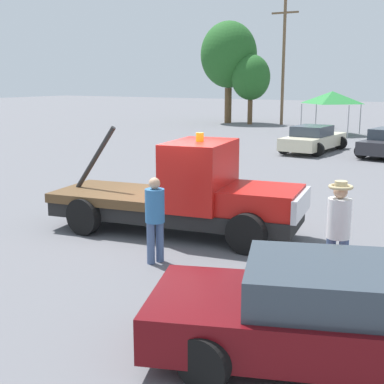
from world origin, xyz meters
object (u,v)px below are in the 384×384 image
tow_truck (189,195)px  traffic_cone (225,184)px  person_near_truck (339,225)px  utility_pole (284,59)px  canopy_tent_green (332,97)px  parked_car_cream (313,139)px  tree_center (229,55)px  tree_left (251,77)px  foreground_car (349,316)px  person_at_hood (155,214)px

tow_truck → traffic_cone: tow_truck is taller
person_near_truck → utility_pole: (-13.63, 32.16, 4.08)m
canopy_tent_green → traffic_cone: size_ratio=5.68×
person_near_truck → parked_car_cream: (-6.10, 17.27, -0.48)m
person_near_truck → canopy_tent_green: bearing=16.2°
canopy_tent_green → tree_center: size_ratio=0.38×
tree_center → utility_pole: 4.59m
tow_truck → tree_left: bearing=102.6°
foreground_car → traffic_cone: 10.88m
person_near_truck → traffic_cone: (-5.44, 6.28, -0.87)m
person_at_hood → tree_left: bearing=135.1°
person_near_truck → parked_car_cream: bearing=19.0°
foreground_car → person_at_hood: bearing=135.6°
canopy_tent_green → traffic_cone: (2.40, -19.93, -2.18)m
tow_truck → parked_car_cream: (-2.16, 15.81, -0.30)m
tree_left → utility_pole: (2.31, 1.09, 1.46)m
foreground_car → canopy_tent_green: size_ratio=1.80×
parked_car_cream → foreground_car: bearing=-157.3°
person_at_hood → canopy_tent_green: bearing=122.9°
tree_left → tree_center: size_ratio=0.67×
parked_car_cream → traffic_cone: size_ratio=9.05×
foreground_car → canopy_tent_green: bearing=86.6°
person_near_truck → parked_car_cream: 18.32m
foreground_car → parked_car_cream: 21.03m
foreground_car → person_at_hood: size_ratio=3.22×
tow_truck → tree_left: tree_left is taller
tow_truck → utility_pole: utility_pole is taller
person_at_hood → tree_left: tree_left is taller
person_at_hood → traffic_cone: 7.21m
person_at_hood → tree_center: size_ratio=0.21×
canopy_tent_green → tree_left: (-8.11, 4.87, 1.31)m
parked_car_cream → tree_left: bearing=38.8°
tree_center → traffic_cone: size_ratio=15.06×
person_near_truck → utility_pole: size_ratio=0.19×
tow_truck → canopy_tent_green: (-3.89, 24.75, 1.49)m
foreground_car → tree_center: tree_center is taller
person_near_truck → person_at_hood: 3.53m
tree_center → traffic_cone: 28.71m
person_near_truck → canopy_tent_green: 27.39m
foreground_car → parked_car_cream: (-6.98, 19.84, -0.00)m
parked_car_cream → tow_truck: bearing=-168.9°
tree_center → parked_car_cream: bearing=-49.7°
person_near_truck → foreground_car: bearing=-161.6°
traffic_cone → foreground_car: bearing=-54.5°
person_near_truck → canopy_tent_green: canopy_tent_green is taller
tow_truck → canopy_tent_green: 25.10m
tree_center → utility_pole: size_ratio=0.84×
canopy_tent_green → traffic_cone: 20.19m
person_at_hood → canopy_tent_green: 27.22m
parked_car_cream → canopy_tent_green: size_ratio=1.59×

